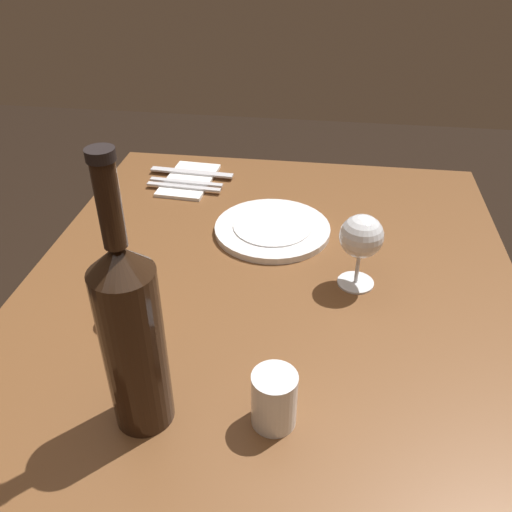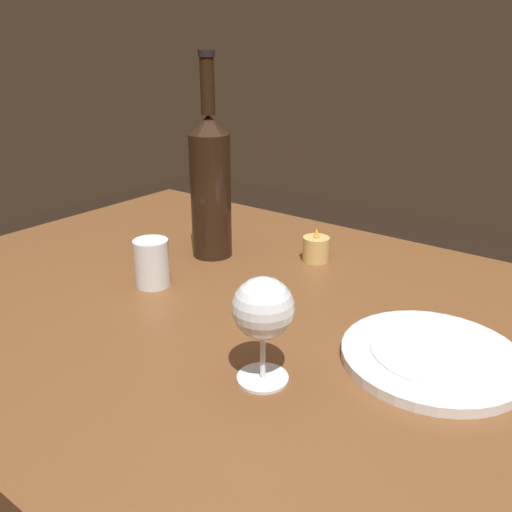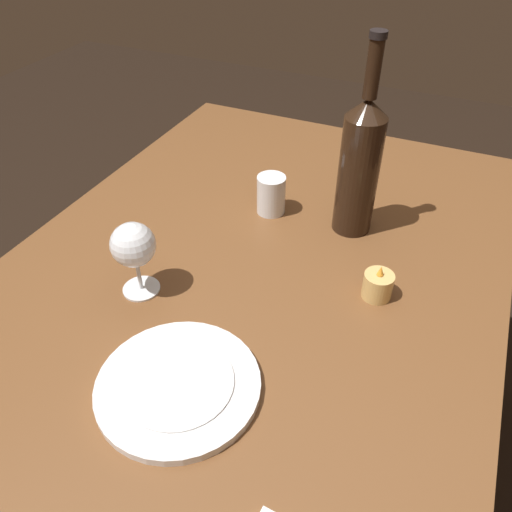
% 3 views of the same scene
% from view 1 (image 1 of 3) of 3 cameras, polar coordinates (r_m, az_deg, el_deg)
% --- Properties ---
extents(dining_table, '(1.30, 0.90, 0.74)m').
position_cam_1_polar(dining_table, '(0.95, 0.68, -11.44)').
color(dining_table, brown).
rests_on(dining_table, ground).
extents(wine_glass_left, '(0.08, 0.08, 0.14)m').
position_cam_1_polar(wine_glass_left, '(0.94, 11.14, 1.90)').
color(wine_glass_left, white).
rests_on(wine_glass_left, dining_table).
extents(wine_bottle, '(0.08, 0.08, 0.39)m').
position_cam_1_polar(wine_bottle, '(0.67, -13.06, -8.17)').
color(wine_bottle, black).
rests_on(wine_bottle, dining_table).
extents(water_tumbler, '(0.06, 0.06, 0.08)m').
position_cam_1_polar(water_tumbler, '(0.73, 1.94, -15.18)').
color(water_tumbler, white).
rests_on(water_tumbler, dining_table).
extents(votive_candle, '(0.05, 0.05, 0.07)m').
position_cam_1_polar(votive_candle, '(0.91, -14.18, -5.54)').
color(votive_candle, '#DBB266').
rests_on(votive_candle, dining_table).
extents(dinner_plate, '(0.24, 0.24, 0.02)m').
position_cam_1_polar(dinner_plate, '(1.12, 1.75, 2.91)').
color(dinner_plate, white).
rests_on(dinner_plate, dining_table).
extents(folded_napkin, '(0.20, 0.12, 0.01)m').
position_cam_1_polar(folded_napkin, '(1.33, -7.15, 8.03)').
color(folded_napkin, white).
rests_on(folded_napkin, dining_table).
extents(fork_inner, '(0.03, 0.18, 0.00)m').
position_cam_1_polar(fork_inner, '(1.31, -7.43, 7.80)').
color(fork_inner, silver).
rests_on(fork_inner, folded_napkin).
extents(fork_outer, '(0.03, 0.18, 0.00)m').
position_cam_1_polar(fork_outer, '(1.29, -7.71, 7.30)').
color(fork_outer, silver).
rests_on(fork_outer, folded_napkin).
extents(table_knife, '(0.03, 0.21, 0.00)m').
position_cam_1_polar(table_knife, '(1.36, -6.86, 8.83)').
color(table_knife, silver).
rests_on(table_knife, folded_napkin).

